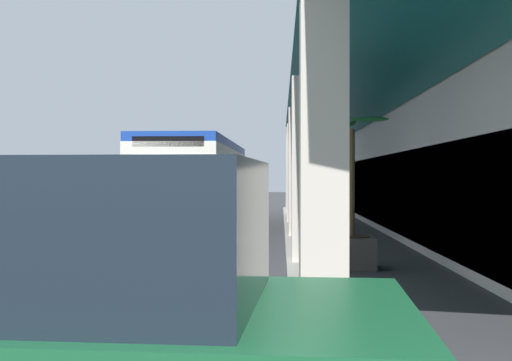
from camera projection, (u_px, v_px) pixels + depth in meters
name	position (u px, v px, depth m)	size (l,w,h in m)	color
ground	(478.00, 245.00, 17.18)	(120.00, 120.00, 0.00)	#38383A
curb_strip	(293.00, 237.00, 18.84)	(34.56, 0.50, 0.12)	#9E998E
transit_bus	(198.00, 178.00, 22.07)	(11.24, 2.92, 3.34)	#193D9E
parked_sedan_blue	(111.00, 200.00, 30.45)	(4.45, 2.10, 1.47)	navy
pedestrian	(5.00, 230.00, 10.50)	(0.37, 0.70, 1.73)	navy
potted_palm	(351.00, 236.00, 12.78)	(1.80, 1.78, 3.19)	#4C4742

